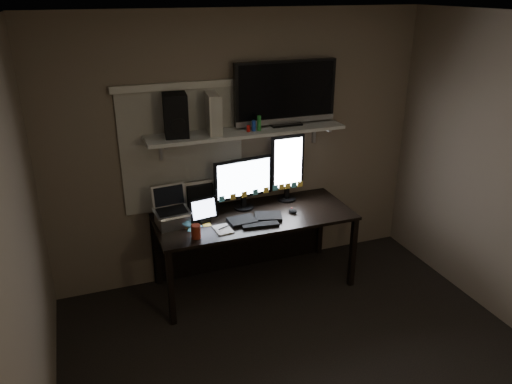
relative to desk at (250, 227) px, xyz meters
name	(u,v)px	position (x,y,z in m)	size (l,w,h in m)	color
ceiling	(347,20)	(0.00, -1.55, 1.95)	(3.60, 3.60, 0.00)	silver
back_wall	(241,149)	(0.00, 0.25, 0.70)	(3.60, 3.60, 0.00)	#6C5D4D
left_wall	(18,287)	(-1.80, -1.55, 0.70)	(3.60, 3.60, 0.00)	#6C5D4D
window_blinds	(183,151)	(-0.55, 0.24, 0.75)	(1.10, 0.02, 1.10)	beige
desk	(250,227)	(0.00, 0.00, 0.00)	(1.80, 0.75, 0.73)	black
wall_shelf	(247,132)	(0.00, 0.08, 0.91)	(1.80, 0.35, 0.03)	beige
monitor_landscape	(243,183)	(-0.04, 0.05, 0.43)	(0.57, 0.06, 0.50)	black
monitor_portrait	(287,168)	(0.42, 0.11, 0.51)	(0.33, 0.06, 0.66)	black
keyboard	(255,219)	(-0.03, -0.22, 0.19)	(0.50, 0.19, 0.03)	black
mouse	(293,211)	(0.35, -0.19, 0.19)	(0.06, 0.10, 0.04)	black
notepad	(223,229)	(-0.36, -0.31, 0.18)	(0.14, 0.19, 0.01)	silver
tablet	(203,210)	(-0.46, -0.09, 0.29)	(0.26, 0.11, 0.22)	black
file_sorter	(199,197)	(-0.45, 0.11, 0.33)	(0.24, 0.11, 0.30)	black
laptop	(172,208)	(-0.74, -0.08, 0.34)	(0.30, 0.24, 0.34)	#A2A2A6
cup	(196,232)	(-0.60, -0.37, 0.23)	(0.08, 0.08, 0.12)	maroon
sticky_notes	(201,227)	(-0.52, -0.19, 0.18)	(0.30, 0.22, 0.00)	yellow
tv	(285,93)	(0.39, 0.13, 1.22)	(0.97, 0.17, 0.58)	black
game_console	(212,113)	(-0.31, 0.09, 1.10)	(0.09, 0.29, 0.34)	beige
speaker	(176,115)	(-0.62, 0.11, 1.11)	(0.20, 0.24, 0.36)	black
bottles	(254,124)	(0.04, 0.01, 0.99)	(0.21, 0.05, 0.13)	#A50F0C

